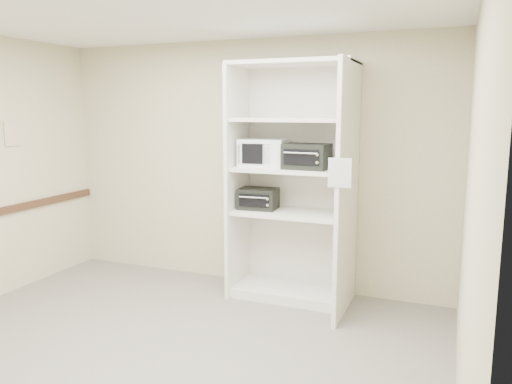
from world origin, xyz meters
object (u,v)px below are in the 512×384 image
at_px(microwave, 264,152).
at_px(toaster_oven_upper, 307,156).
at_px(shelving_unit, 296,191).
at_px(toaster_oven_lower, 258,199).

distance_m(microwave, toaster_oven_upper, 0.50).
xyz_separation_m(shelving_unit, microwave, (-0.37, 0.03, 0.38)).
bearing_deg(shelving_unit, toaster_oven_upper, -27.09).
height_order(microwave, toaster_oven_upper, microwave).
relative_size(microwave, toaster_oven_upper, 1.08).
distance_m(microwave, toaster_oven_lower, 0.49).
relative_size(shelving_unit, toaster_oven_lower, 6.24).
bearing_deg(microwave, shelving_unit, -8.42).
height_order(shelving_unit, toaster_oven_lower, shelving_unit).
bearing_deg(toaster_oven_lower, microwave, 37.12).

